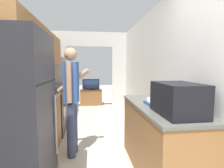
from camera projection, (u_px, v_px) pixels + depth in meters
name	position (u px, v px, depth m)	size (l,w,h in m)	color
wall_left	(25.00, 62.00, 3.01)	(0.38, 6.90, 2.50)	silver
wall_right	(164.00, 77.00, 2.90)	(0.06, 6.90, 2.50)	silver
wall_far_with_doorway	(90.00, 66.00, 5.57)	(2.75, 0.06, 2.50)	silver
counter_left	(50.00, 111.00, 3.77)	(0.62, 3.22, 0.92)	brown
counter_right	(159.00, 139.00, 2.31)	(0.62, 1.62, 0.92)	brown
refrigerator	(11.00, 121.00, 1.73)	(0.76, 0.80, 1.76)	black
range_oven	(50.00, 111.00, 3.72)	(0.66, 0.78, 1.06)	black
person	(72.00, 98.00, 2.74)	(0.55, 0.41, 1.71)	#384266
suitcase	(178.00, 99.00, 1.80)	(0.39, 0.59, 0.33)	black
book_stack	(156.00, 102.00, 2.28)	(0.24, 0.30, 0.08)	#2D4C99
tv_cabinet	(91.00, 97.00, 6.46)	(0.78, 0.42, 0.57)	brown
television	(91.00, 85.00, 6.37)	(0.61, 0.16, 0.40)	black
knife	(53.00, 86.00, 4.32)	(0.18, 0.31, 0.02)	#B7B7BC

